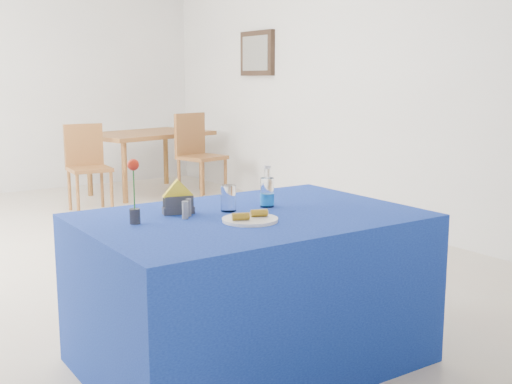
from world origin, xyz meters
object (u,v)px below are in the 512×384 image
(blue_table, at_px, (251,289))
(water_bottle, at_px, (267,193))
(plate, at_px, (250,220))
(chair_bg_right, at_px, (197,150))
(chair_bg_left, at_px, (87,161))
(oak_table, at_px, (146,139))

(blue_table, relative_size, water_bottle, 7.44)
(plate, relative_size, blue_table, 0.16)
(chair_bg_right, bearing_deg, water_bottle, -127.86)
(water_bottle, distance_m, chair_bg_right, 4.33)
(blue_table, bearing_deg, chair_bg_left, 81.55)
(plate, relative_size, water_bottle, 1.21)
(plate, distance_m, blue_table, 0.42)
(blue_table, xyz_separation_m, water_bottle, (0.17, 0.11, 0.45))
(chair_bg_left, relative_size, chair_bg_right, 0.92)
(plate, xyz_separation_m, chair_bg_left, (0.70, 4.24, -0.23))
(water_bottle, distance_m, chair_bg_left, 4.04)
(blue_table, height_order, oak_table, blue_table)
(chair_bg_right, bearing_deg, plate, -129.62)
(chair_bg_left, bearing_deg, water_bottle, -91.86)
(blue_table, xyz_separation_m, oak_table, (1.59, 4.75, 0.30))
(chair_bg_left, height_order, chair_bg_right, chair_bg_right)
(water_bottle, height_order, chair_bg_right, chair_bg_right)
(oak_table, distance_m, chair_bg_left, 1.18)
(water_bottle, bearing_deg, blue_table, -147.92)
(chair_bg_left, bearing_deg, blue_table, -94.08)
(plate, xyz_separation_m, oak_table, (1.68, 4.88, -0.09))
(blue_table, bearing_deg, water_bottle, 32.08)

